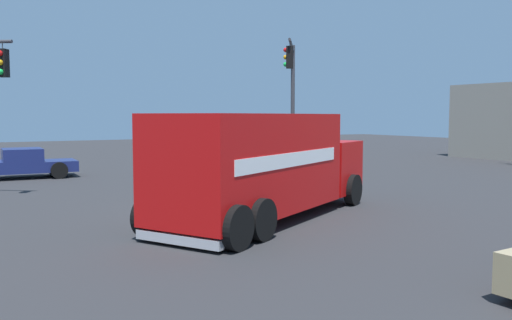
# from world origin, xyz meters

# --- Properties ---
(ground_plane) EXTENTS (100.00, 100.00, 0.00)m
(ground_plane) POSITION_xyz_m (0.00, 0.00, 0.00)
(ground_plane) COLOR #2B2B2D
(delivery_truck) EXTENTS (6.30, 8.60, 2.94)m
(delivery_truck) POSITION_xyz_m (1.68, 0.36, 1.53)
(delivery_truck) COLOR red
(delivery_truck) RESTS_ON ground
(traffic_light_secondary) EXTENTS (3.32, 2.50, 6.38)m
(traffic_light_secondary) POSITION_xyz_m (-7.14, 7.23, 4.16)
(traffic_light_secondary) COLOR #38383D
(traffic_light_secondary) RESTS_ON ground
(pickup_navy) EXTENTS (2.44, 5.28, 1.38)m
(pickup_navy) POSITION_xyz_m (-12.50, -4.33, 0.73)
(pickup_navy) COLOR navy
(pickup_navy) RESTS_ON ground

